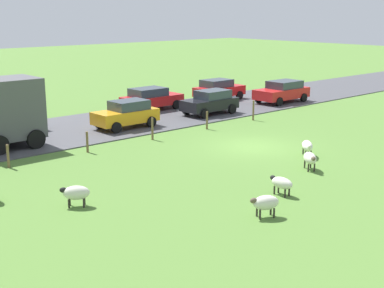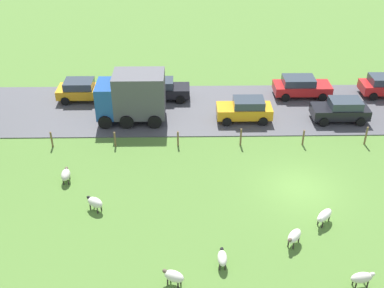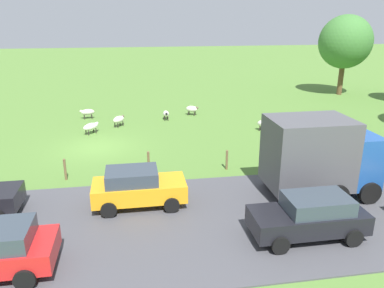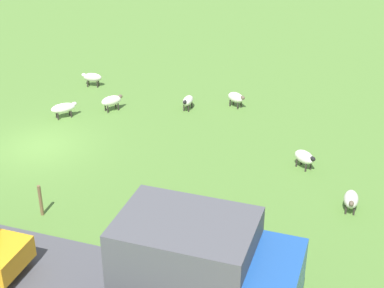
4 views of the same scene
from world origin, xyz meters
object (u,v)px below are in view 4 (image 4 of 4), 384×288
at_px(sheep_4, 92,77).
at_px(sheep_5, 236,98).
at_px(sheep_1, 64,108).
at_px(sheep_6, 188,101).
at_px(sheep_0, 305,157).
at_px(sheep_2, 351,199).
at_px(truck_1, 204,277).
at_px(sheep_3, 112,101).

relative_size(sheep_4, sheep_5, 1.08).
distance_m(sheep_1, sheep_6, 6.14).
xyz_separation_m(sheep_0, sheep_6, (-4.12, -6.50, -0.03)).
bearing_deg(sheep_5, sheep_2, 39.17).
height_order(sheep_4, truck_1, truck_1).
height_order(sheep_6, truck_1, truck_1).
bearing_deg(sheep_6, sheep_2, 51.97).
distance_m(sheep_2, sheep_6, 10.91).
distance_m(sheep_3, truck_1, 15.62).
bearing_deg(sheep_6, sheep_0, 57.64).
bearing_deg(sheep_1, truck_1, 43.70).
relative_size(sheep_1, sheep_2, 1.05).
height_order(sheep_0, sheep_4, sheep_0).
height_order(sheep_3, sheep_6, sheep_3).
bearing_deg(sheep_2, sheep_3, -113.91).
distance_m(sheep_3, sheep_4, 3.62).
xyz_separation_m(sheep_0, sheep_2, (2.60, 2.09, -0.03)).
relative_size(sheep_1, sheep_3, 1.04).
relative_size(sheep_6, truck_1, 0.23).
xyz_separation_m(sheep_2, sheep_4, (-8.05, -14.63, 0.05)).
distance_m(sheep_2, sheep_4, 16.70).
bearing_deg(sheep_0, sheep_4, -113.49).
bearing_deg(sheep_4, sheep_5, 88.43).
distance_m(sheep_5, sheep_6, 2.48).
xyz_separation_m(sheep_5, truck_1, (15.20, 3.09, 1.39)).
height_order(sheep_1, sheep_6, sheep_1).
relative_size(sheep_0, sheep_6, 1.02).
bearing_deg(sheep_5, sheep_3, -67.30).
xyz_separation_m(sheep_4, truck_1, (15.42, 11.35, 1.38)).
bearing_deg(sheep_6, sheep_1, -62.34).
distance_m(sheep_0, sheep_5, 6.75).
bearing_deg(truck_1, sheep_6, -159.36).
height_order(sheep_1, truck_1, truck_1).
xyz_separation_m(sheep_1, sheep_3, (-1.53, 1.86, 0.02)).
distance_m(sheep_4, sheep_5, 8.26).
bearing_deg(sheep_1, sheep_3, 129.44).
bearing_deg(truck_1, sheep_4, -143.66).
xyz_separation_m(sheep_2, truck_1, (7.37, -3.29, 1.43)).
bearing_deg(sheep_4, sheep_2, 61.17).
bearing_deg(sheep_3, truck_1, 34.84).
distance_m(sheep_1, sheep_5, 8.62).
distance_m(sheep_4, truck_1, 19.20).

